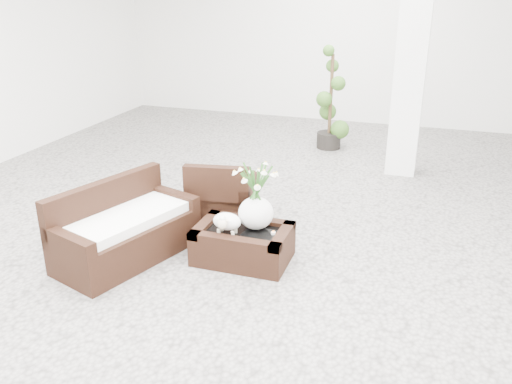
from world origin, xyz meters
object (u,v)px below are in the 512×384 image
(coffee_table, at_px, (243,245))
(loveseat, at_px, (126,223))
(armchair, at_px, (222,190))
(topiary, at_px, (331,99))

(coffee_table, relative_size, loveseat, 0.65)
(coffee_table, bearing_deg, armchair, 123.70)
(armchair, relative_size, topiary, 0.47)
(loveseat, distance_m, topiary, 4.46)
(coffee_table, height_order, armchair, armchair)
(coffee_table, distance_m, topiary, 4.04)
(topiary, bearing_deg, coffee_table, -90.64)
(coffee_table, bearing_deg, topiary, 89.36)
(armchair, relative_size, loveseat, 0.54)
(armchair, bearing_deg, coffee_table, 113.58)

